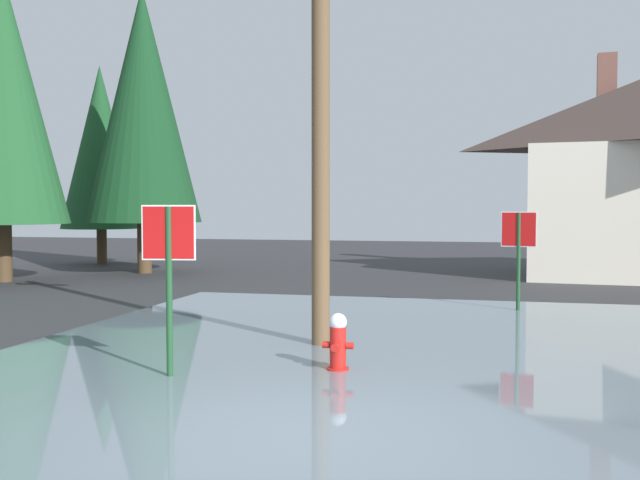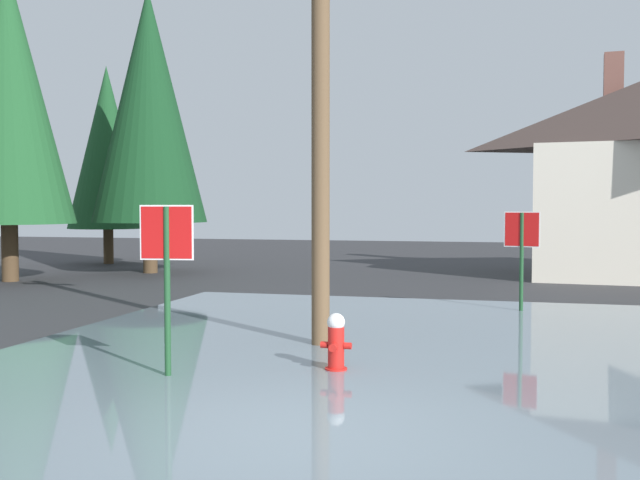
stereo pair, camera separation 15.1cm
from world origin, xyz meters
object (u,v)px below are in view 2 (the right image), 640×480
utility_pole (321,92)px  stop_sign_far (522,241)px  stop_sign_near (167,257)px  pine_tree_mid_left (149,106)px  pine_tree_tall_left (107,148)px  pine_tree_short_left (7,91)px  fire_hydrant (336,345)px

utility_pole → stop_sign_far: (3.09, 4.58, -2.46)m
stop_sign_near → pine_tree_mid_left: pine_tree_mid_left is taller
utility_pole → pine_tree_mid_left: bearing=128.0°
utility_pole → pine_tree_tall_left: bearing=130.2°
stop_sign_far → pine_tree_short_left: 15.40m
pine_tree_mid_left → pine_tree_short_left: bearing=-127.2°
stop_sign_near → fire_hydrant: (1.98, 0.85, -1.18)m
pine_tree_tall_left → pine_tree_short_left: 6.88m
fire_hydrant → pine_tree_tall_left: size_ratio=0.11×
utility_pole → pine_tree_mid_left: size_ratio=0.80×
utility_pole → pine_tree_tall_left: pine_tree_tall_left is taller
stop_sign_near → fire_hydrant: stop_sign_near is taller
stop_sign_far → fire_hydrant: bearing=-111.5°
stop_sign_near → pine_tree_mid_left: size_ratio=0.24×
fire_hydrant → pine_tree_mid_left: size_ratio=0.09×
stop_sign_near → pine_tree_tall_left: pine_tree_tall_left is taller
utility_pole → stop_sign_far: size_ratio=3.59×
fire_hydrant → pine_tree_tall_left: pine_tree_tall_left is taller
stop_sign_near → pine_tree_short_left: pine_tree_short_left is taller
pine_tree_tall_left → utility_pole: bearing=-49.8°
fire_hydrant → pine_tree_short_left: bearing=142.4°
stop_sign_near → stop_sign_far: 8.36m
fire_hydrant → pine_tree_short_left: pine_tree_short_left is taller
pine_tree_tall_left → stop_sign_near: bearing=-57.3°
stop_sign_far → pine_tree_short_left: size_ratio=0.22×
stop_sign_near → stop_sign_far: stop_sign_near is taller
stop_sign_near → pine_tree_short_left: (-10.09, 10.15, 4.01)m
fire_hydrant → utility_pole: size_ratio=0.11×
stop_sign_near → pine_tree_mid_left: bearing=118.3°
pine_tree_short_left → fire_hydrant: bearing=-37.6°
utility_pole → stop_sign_far: utility_pole is taller
stop_sign_near → pine_tree_mid_left: (-7.39, 13.71, 3.96)m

